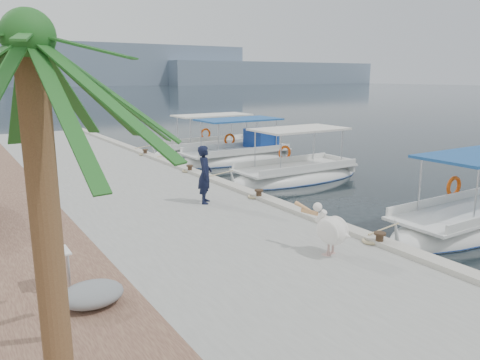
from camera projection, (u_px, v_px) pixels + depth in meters
name	position (u px, v px, depth m)	size (l,w,h in m)	color
ground	(296.00, 224.00, 14.21)	(400.00, 400.00, 0.00)	black
concrete_quay	(142.00, 195.00, 16.71)	(6.00, 40.00, 0.50)	gray
quay_curb	(210.00, 178.00, 18.09)	(0.44, 40.00, 0.12)	#ABA698
distant_hills	(45.00, 68.00, 194.06)	(330.00, 60.00, 18.00)	slate
fishing_caique_b	(478.00, 223.00, 13.92)	(7.62, 2.30, 2.83)	silver
fishing_caique_c	(295.00, 177.00, 20.28)	(6.67, 2.46, 2.83)	silver
fishing_caique_d	(238.00, 158.00, 24.67)	(7.07, 2.49, 2.83)	silver
fishing_caique_e	(210.00, 151.00, 27.23)	(7.31, 2.29, 2.83)	silver
mooring_bollards	(259.00, 194.00, 15.11)	(0.28, 20.28, 0.33)	black
pelican	(330.00, 229.00, 10.40)	(0.66, 1.47, 1.13)	tan
fisherman	(205.00, 175.00, 14.55)	(0.66, 0.43, 1.82)	black
date_palm	(28.00, 40.00, 4.82)	(4.60, 4.60, 5.23)	brown
tarp_bundle	(92.00, 294.00, 8.14)	(1.10, 0.90, 0.40)	slate
folding_table	(54.00, 262.00, 8.73)	(0.55, 0.55, 0.73)	silver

